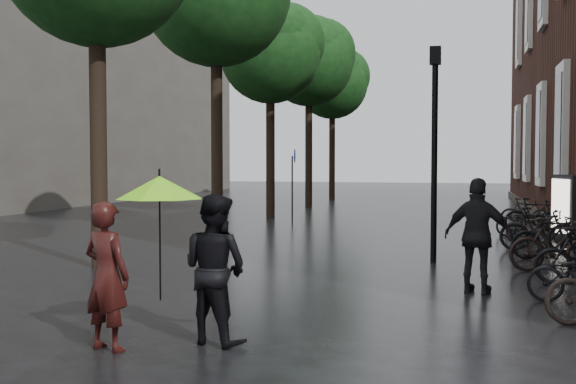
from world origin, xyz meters
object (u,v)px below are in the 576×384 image
(parked_bicycles, at_px, (550,236))
(lamp_post, at_px, (435,132))
(pedestrian_walking, at_px, (478,236))
(person_burgundy, at_px, (107,276))
(person_black, at_px, (215,269))
(ad_lightbox, at_px, (565,208))

(parked_bicycles, xyz_separation_m, lamp_post, (-2.40, -1.24, 2.19))
(parked_bicycles, height_order, lamp_post, lamp_post)
(pedestrian_walking, bearing_deg, person_burgundy, 62.60)
(pedestrian_walking, bearing_deg, parked_bicycles, -94.40)
(person_burgundy, xyz_separation_m, person_black, (1.04, 0.58, 0.03))
(ad_lightbox, height_order, lamp_post, lamp_post)
(person_black, bearing_deg, ad_lightbox, -96.68)
(pedestrian_walking, distance_m, parked_bicycles, 4.66)
(person_burgundy, relative_size, lamp_post, 0.37)
(ad_lightbox, bearing_deg, pedestrian_walking, -124.40)
(person_black, height_order, pedestrian_walking, pedestrian_walking)
(lamp_post, bearing_deg, person_black, -107.80)
(pedestrian_walking, xyz_separation_m, parked_bicycles, (1.60, 4.36, -0.44))
(person_burgundy, height_order, pedestrian_walking, pedestrian_walking)
(person_black, bearing_deg, pedestrian_walking, -110.18)
(person_black, xyz_separation_m, pedestrian_walking, (2.99, 3.72, 0.06))
(lamp_post, bearing_deg, pedestrian_walking, -75.69)
(pedestrian_walking, relative_size, ad_lightbox, 1.06)
(parked_bicycles, bearing_deg, person_black, -119.63)
(person_black, relative_size, parked_bicycles, 0.12)
(person_black, height_order, ad_lightbox, ad_lightbox)
(person_burgundy, height_order, parked_bicycles, person_burgundy)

